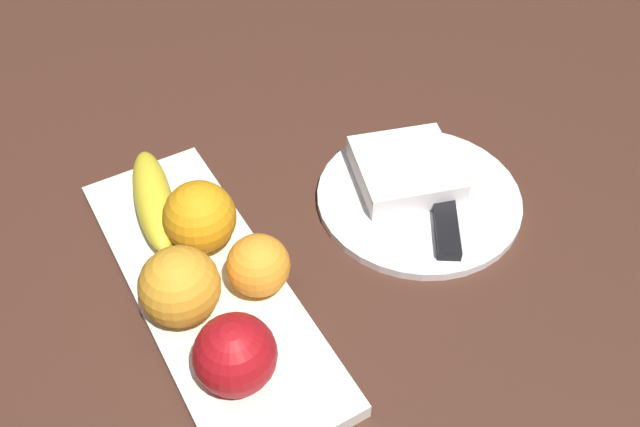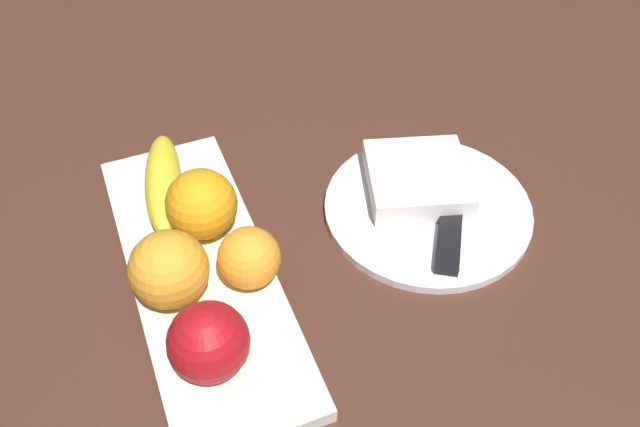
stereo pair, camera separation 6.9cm
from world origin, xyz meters
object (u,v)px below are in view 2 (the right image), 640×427
(orange_near_banana, at_px, (166,267))
(dinner_plate, at_px, (428,209))
(orange_near_apple, at_px, (249,258))
(fruit_tray, at_px, (202,274))
(knife, at_px, (450,229))
(folded_napkin, at_px, (417,179))
(banana, at_px, (163,182))
(orange_center, at_px, (201,204))
(apple, at_px, (209,342))

(orange_near_banana, relative_size, dinner_plate, 0.33)
(orange_near_apple, xyz_separation_m, dinner_plate, (0.03, -0.21, -0.04))
(fruit_tray, height_order, knife, knife)
(orange_near_apple, bearing_deg, knife, -93.50)
(folded_napkin, bearing_deg, banana, 71.97)
(orange_center, distance_m, folded_napkin, 0.24)
(orange_near_banana, height_order, folded_napkin, orange_near_banana)
(apple, height_order, folded_napkin, apple)
(fruit_tray, bearing_deg, folded_napkin, -83.65)
(dinner_plate, bearing_deg, orange_center, 77.98)
(apple, relative_size, folded_napkin, 0.65)
(banana, bearing_deg, folded_napkin, 84.36)
(orange_near_banana, relative_size, folded_napkin, 0.68)
(orange_near_apple, height_order, dinner_plate, orange_near_apple)
(knife, bearing_deg, folded_napkin, 34.35)
(orange_center, height_order, knife, orange_center)
(knife, bearing_deg, apple, 136.06)
(orange_near_banana, bearing_deg, knife, -95.04)
(orange_center, bearing_deg, folded_napkin, -95.29)
(apple, xyz_separation_m, orange_center, (0.16, -0.04, 0.00))
(fruit_tray, xyz_separation_m, knife, (-0.04, -0.26, 0.01))
(apple, xyz_separation_m, orange_near_banana, (0.09, 0.02, 0.00))
(fruit_tray, distance_m, banana, 0.12)
(folded_napkin, bearing_deg, fruit_tray, 96.35)
(orange_near_apple, bearing_deg, folded_napkin, -74.70)
(orange_center, bearing_deg, orange_near_banana, 142.36)
(folded_napkin, height_order, knife, folded_napkin)
(banana, distance_m, dinner_plate, 0.29)
(apple, xyz_separation_m, banana, (0.23, -0.01, -0.02))
(orange_center, distance_m, knife, 0.26)
(banana, relative_size, orange_center, 2.05)
(apple, bearing_deg, orange_near_apple, -37.42)
(banana, bearing_deg, knife, 71.87)
(orange_center, relative_size, dinner_plate, 0.32)
(orange_near_apple, relative_size, orange_center, 0.83)
(knife, bearing_deg, orange_near_banana, 117.43)
(orange_near_apple, relative_size, folded_napkin, 0.56)
(banana, bearing_deg, orange_near_apple, 32.27)
(apple, bearing_deg, orange_center, -12.86)
(knife, bearing_deg, fruit_tray, 113.07)
(orange_center, relative_size, folded_napkin, 0.67)
(orange_center, bearing_deg, apple, 167.14)
(dinner_plate, bearing_deg, apple, 111.81)
(orange_near_banana, height_order, dinner_plate, orange_near_banana)
(orange_center, xyz_separation_m, folded_napkin, (-0.02, -0.24, -0.03))
(orange_near_apple, distance_m, folded_napkin, 0.22)
(apple, bearing_deg, banana, -2.29)
(fruit_tray, bearing_deg, apple, 170.94)
(apple, height_order, banana, apple)
(apple, bearing_deg, dinner_plate, -68.19)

